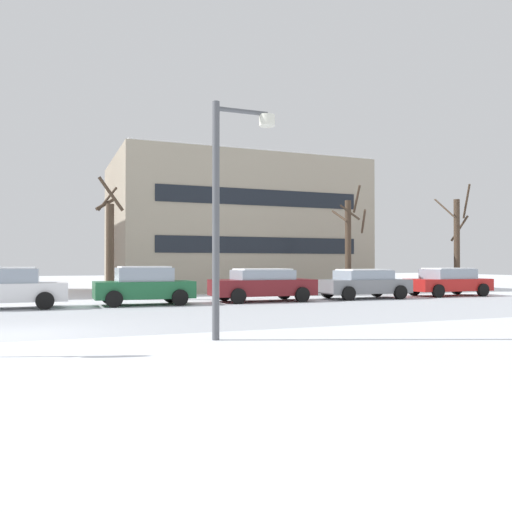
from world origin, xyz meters
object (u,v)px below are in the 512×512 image
object	(u,v)px
street_lamp	(227,194)
parked_car_maroon	(262,284)
parked_car_gray	(363,283)
parked_car_green	(144,285)
parked_car_white	(2,288)
parked_car_red	(448,282)

from	to	relation	value
street_lamp	parked_car_maroon	size ratio (longest dim) A/B	1.17
parked_car_maroon	parked_car_gray	world-z (taller)	parked_car_maroon
street_lamp	parked_car_green	size ratio (longest dim) A/B	1.35
parked_car_white	parked_car_red	distance (m)	20.42
parked_car_white	parked_car_maroon	size ratio (longest dim) A/B	1.01
parked_car_white	parked_car_red	xyz separation A→B (m)	(20.42, 0.13, -0.04)
street_lamp	parked_car_red	size ratio (longest dim) A/B	1.23
parked_car_maroon	parked_car_gray	bearing A→B (deg)	-0.05
parked_car_green	parked_car_red	size ratio (longest dim) A/B	0.91
parked_car_red	parked_car_maroon	bearing A→B (deg)	-179.12
parked_car_white	parked_car_maroon	xyz separation A→B (m)	(10.21, -0.03, -0.03)
parked_car_maroon	parked_car_red	world-z (taller)	parked_car_maroon
parked_car_white	parked_car_gray	bearing A→B (deg)	-0.12
parked_car_green	parked_car_maroon	distance (m)	5.11
parked_car_white	parked_car_gray	world-z (taller)	parked_car_white
street_lamp	parked_car_red	distance (m)	18.68
street_lamp	parked_car_green	xyz separation A→B (m)	(-0.05, 10.27, -2.41)
street_lamp	parked_car_green	bearing A→B (deg)	90.28
parked_car_white	parked_car_green	world-z (taller)	parked_car_green
parked_car_green	parked_car_gray	distance (m)	10.21
parked_car_maroon	parked_car_white	bearing A→B (deg)	179.85
parked_car_gray	parked_car_red	size ratio (longest dim) A/B	1.00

